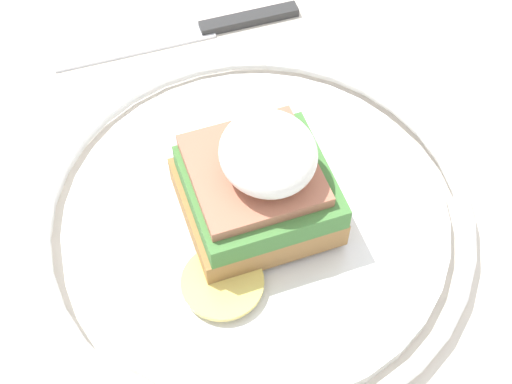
{
  "coord_description": "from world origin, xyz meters",
  "views": [
    {
      "loc": [
        -0.25,
        0.13,
        1.14
      ],
      "look_at": [
        -0.02,
        0.05,
        0.78
      ],
      "focal_mm": 50.0,
      "sensor_mm": 36.0,
      "label": 1
    }
  ],
  "objects": [
    {
      "name": "dining_table",
      "position": [
        0.0,
        0.0,
        0.61
      ],
      "size": [
        0.83,
        0.74,
        0.75
      ],
      "color": "beige",
      "rests_on": "ground_plane"
    },
    {
      "name": "plate",
      "position": [
        -0.02,
        0.05,
        0.75
      ],
      "size": [
        0.28,
        0.28,
        0.02
      ],
      "color": "white",
      "rests_on": "dining_table"
    },
    {
      "name": "sandwich",
      "position": [
        -0.02,
        0.04,
        0.79
      ],
      "size": [
        0.11,
        0.1,
        0.08
      ],
      "color": "#9E703D",
      "rests_on": "plate"
    },
    {
      "name": "knife",
      "position": [
        0.17,
        0.03,
        0.75
      ],
      "size": [
        0.02,
        0.2,
        0.01
      ],
      "color": "#2D2D2D",
      "rests_on": "dining_table"
    }
  ]
}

